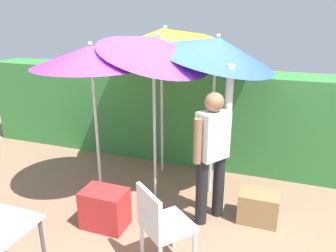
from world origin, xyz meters
The scene contains 10 objects.
ground_plane centered at (0.00, 0.00, 0.00)m, with size 24.00×24.00×0.00m, color #937056.
hedge_row centered at (0.00, 1.83, 0.77)m, with size 8.00×0.70×1.54m, color #38843D.
umbrella_rainbow centered at (-0.21, 0.45, 2.03)m, with size 1.46×1.42×2.42m.
umbrella_orange centered at (-0.39, 1.19, 2.08)m, with size 1.60×1.61×2.41m.
umbrella_yellow centered at (0.45, 0.85, 2.00)m, with size 1.57×1.54×2.34m.
umbrella_navy centered at (-0.92, 0.14, 1.93)m, with size 1.43×1.43×2.10m.
person_vendor centered at (0.59, 0.17, 0.93)m, with size 0.38×0.51×1.88m.
chair_plastic centered at (0.33, -0.81, 0.51)m, with size 0.62×0.62×0.89m.
cooler_box centered at (-0.54, -0.40, 0.24)m, with size 0.52×0.35×0.47m, color red.
crate_cardboard centered at (1.16, 0.32, 0.19)m, with size 0.47×0.34×0.38m, color #9E7A4C.
Camera 1 is at (1.28, -3.28, 2.41)m, focal length 34.94 mm.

